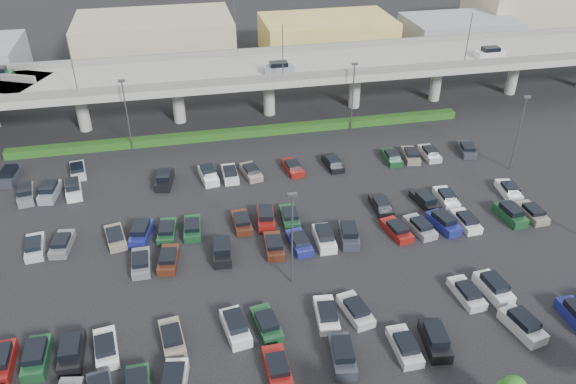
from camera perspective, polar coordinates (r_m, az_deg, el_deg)
The scene contains 6 objects.
ground at distance 61.97m, azimuth -1.17°, elevation -4.36°, with size 280.00×280.00×0.00m, color black.
overpass at distance 86.81m, azimuth -5.45°, elevation 11.81°, with size 150.00×13.00×15.80m.
hedge at distance 82.94m, azimuth -4.47°, elevation 6.04°, with size 66.00×1.60×1.10m, color #163710.
parked_cars at distance 58.19m, azimuth -3.01°, elevation -6.39°, with size 63.11×41.65×1.67m.
light_poles at distance 59.70m, azimuth -5.49°, elevation 1.12°, with size 66.90×48.38×10.30m.
distant_buildings at distance 117.67m, azimuth -0.97°, elevation 15.72°, with size 138.00×24.00×9.00m.
Camera 1 is at (-9.06, -49.08, 36.74)m, focal length 35.00 mm.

